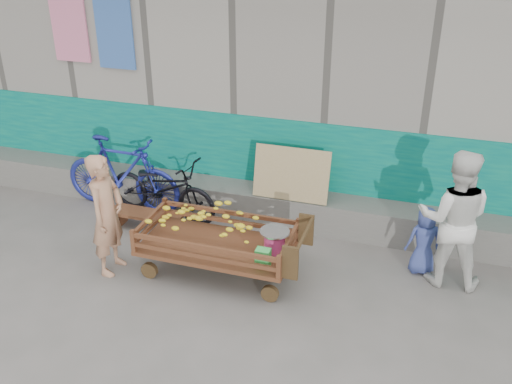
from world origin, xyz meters
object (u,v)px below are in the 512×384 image
(bicycle_blue, at_px, (122,174))
(bicycle_dark, at_px, (163,188))
(bench, at_px, (146,217))
(vendor_man, at_px, (107,215))
(woman, at_px, (454,219))
(child, at_px, (424,241))
(banana_cart, at_px, (214,232))

(bicycle_blue, bearing_deg, bicycle_dark, -92.45)
(bench, distance_m, vendor_man, 1.12)
(bench, height_order, woman, woman)
(child, bearing_deg, banana_cart, -3.39)
(woman, bearing_deg, bench, -0.66)
(bicycle_blue, bearing_deg, bench, -126.19)
(banana_cart, height_order, bicycle_dark, bicycle_dark)
(woman, relative_size, child, 1.94)
(vendor_man, distance_m, woman, 3.91)
(woman, bearing_deg, bicycle_blue, -6.59)
(woman, xyz_separation_m, bicycle_dark, (-3.78, 0.41, -0.38))
(bench, xyz_separation_m, bicycle_blue, (-0.59, 0.46, 0.36))
(vendor_man, bearing_deg, child, -73.80)
(bicycle_dark, bearing_deg, vendor_man, -171.31)
(child, bearing_deg, bicycle_blue, -27.08)
(banana_cart, xyz_separation_m, woman, (2.58, 0.68, 0.26))
(banana_cart, bearing_deg, vendor_man, -166.28)
(bench, bearing_deg, woman, -0.04)
(banana_cart, xyz_separation_m, child, (2.31, 0.79, -0.14))
(banana_cart, relative_size, child, 2.30)
(bicycle_dark, bearing_deg, bicycle_blue, 94.40)
(child, distance_m, bicycle_blue, 4.18)
(bench, height_order, bicycle_blue, bicycle_blue)
(vendor_man, bearing_deg, banana_cart, -77.20)
(banana_cart, distance_m, woman, 2.68)
(banana_cart, relative_size, vendor_man, 1.30)
(bench, height_order, bicycle_dark, bicycle_dark)
(bench, bearing_deg, bicycle_blue, 141.98)
(bench, height_order, vendor_man, vendor_man)
(child, distance_m, bicycle_dark, 3.52)
(woman, xyz_separation_m, child, (-0.27, 0.11, -0.40))
(bench, relative_size, bicycle_dark, 0.60)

